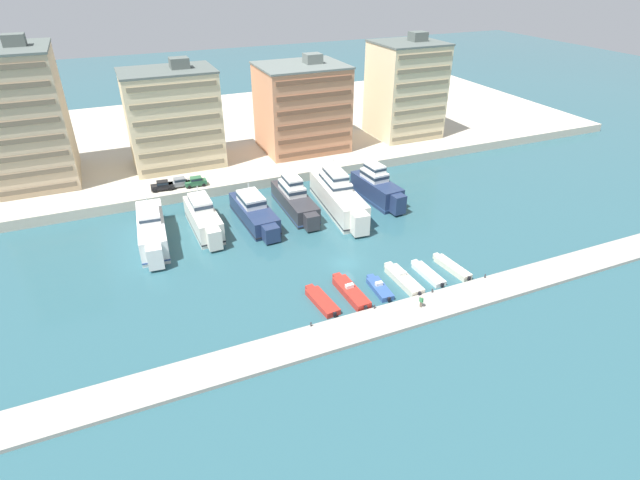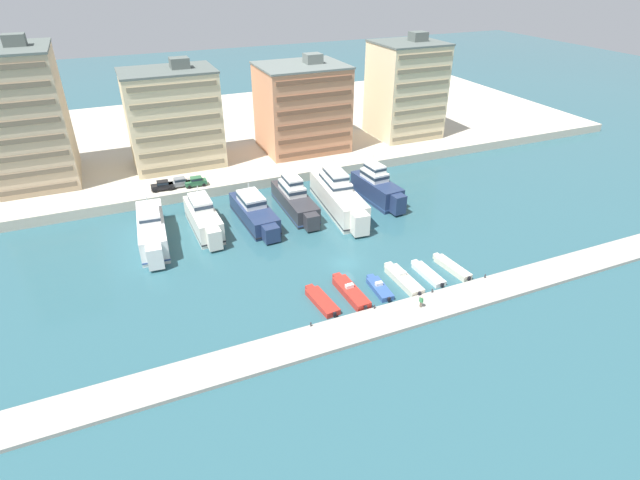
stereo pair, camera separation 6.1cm
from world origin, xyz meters
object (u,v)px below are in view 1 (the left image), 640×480
at_px(yacht_ivory_left, 204,218).
at_px(motorboat_red_left, 351,292).
at_px(yacht_white_far_left, 152,230).
at_px(yacht_ivory_center, 338,196).
at_px(motorboat_blue_mid_left, 379,288).
at_px(car_green_mid_left, 196,181).
at_px(yacht_navy_mid_left, 254,212).
at_px(motorboat_cream_center_right, 452,267).
at_px(motorboat_cream_center_left, 403,279).
at_px(motorboat_white_center, 428,274).
at_px(car_grey_left, 179,182).
at_px(car_black_far_left, 162,185).
at_px(pedestrian_near_edge, 421,301).
at_px(yacht_navy_center_right, 377,188).
at_px(yacht_charcoal_center_left, 295,199).
at_px(motorboat_red_far_left, 322,301).

bearing_deg(yacht_ivory_left, motorboat_red_left, -61.32).
relative_size(yacht_white_far_left, yacht_ivory_center, 0.85).
relative_size(yacht_ivory_center, motorboat_blue_mid_left, 3.48).
bearing_deg(car_green_mid_left, yacht_navy_mid_left, -64.90).
bearing_deg(yacht_ivory_center, motorboat_cream_center_right, -74.29).
bearing_deg(yacht_ivory_left, motorboat_cream_center_left, -49.50).
xyz_separation_m(motorboat_cream_center_left, motorboat_white_center, (4.20, 0.01, -0.14)).
bearing_deg(motorboat_cream_center_left, car_grey_left, 119.71).
relative_size(car_black_far_left, pedestrian_near_edge, 2.48).
bearing_deg(car_grey_left, motorboat_white_center, -56.16).
height_order(motorboat_red_left, motorboat_cream_center_left, motorboat_red_left).
distance_m(yacht_navy_center_right, car_green_mid_left, 34.70).
bearing_deg(car_grey_left, motorboat_cream_center_left, -60.29).
distance_m(car_black_far_left, pedestrian_near_edge, 54.93).
bearing_deg(motorboat_blue_mid_left, car_black_far_left, 118.72).
xyz_separation_m(motorboat_cream_center_right, pedestrian_near_edge, (-9.64, -6.32, 1.03)).
distance_m(motorboat_cream_center_left, car_black_far_left, 50.12).
xyz_separation_m(yacht_ivory_left, yacht_ivory_center, (24.14, -1.89, 0.38)).
relative_size(motorboat_white_center, car_green_mid_left, 1.75).
bearing_deg(motorboat_cream_center_left, car_green_mid_left, 117.05).
bearing_deg(car_green_mid_left, motorboat_cream_center_right, -54.58).
distance_m(yacht_ivory_left, yacht_navy_center_right, 32.57).
xyz_separation_m(motorboat_white_center, car_black_far_left, (-31.49, 41.95, 2.55)).
bearing_deg(motorboat_cream_center_right, car_black_far_left, 130.28).
bearing_deg(yacht_ivory_center, yacht_navy_center_right, 5.09).
xyz_separation_m(motorboat_red_left, car_grey_left, (-15.79, 42.01, 2.36)).
xyz_separation_m(yacht_charcoal_center_left, motorboat_red_left, (-2.30, -27.58, -1.66)).
height_order(yacht_navy_center_right, car_black_far_left, yacht_navy_center_right).
distance_m(motorboat_cream_center_right, car_black_far_left, 55.18).
bearing_deg(motorboat_red_left, yacht_ivory_center, 68.56).
xyz_separation_m(yacht_ivory_center, motorboat_cream_center_left, (-1.35, -24.78, -2.15)).
bearing_deg(motorboat_white_center, motorboat_red_far_left, 179.89).
bearing_deg(motorboat_cream_center_left, yacht_white_far_left, 140.30).
relative_size(yacht_ivory_left, motorboat_cream_center_right, 2.08).
height_order(yacht_ivory_center, motorboat_red_far_left, yacht_ivory_center).
bearing_deg(motorboat_blue_mid_left, yacht_ivory_center, 77.79).
bearing_deg(car_black_far_left, yacht_white_far_left, -103.93).
bearing_deg(motorboat_red_left, motorboat_cream_center_right, -0.98).
xyz_separation_m(yacht_navy_mid_left, yacht_navy_center_right, (23.83, -0.76, 0.69)).
distance_m(yacht_navy_mid_left, yacht_charcoal_center_left, 8.21).
relative_size(yacht_navy_center_right, motorboat_white_center, 2.12).
xyz_separation_m(yacht_navy_center_right, pedestrian_near_edge, (-11.06, -31.94, -1.06)).
relative_size(yacht_navy_mid_left, motorboat_red_left, 1.98).
bearing_deg(motorboat_red_left, yacht_white_far_left, 131.72).
height_order(yacht_charcoal_center_left, pedestrian_near_edge, yacht_charcoal_center_left).
relative_size(motorboat_white_center, motorboat_cream_center_right, 0.94).
relative_size(yacht_charcoal_center_left, motorboat_red_far_left, 2.40).
bearing_deg(motorboat_red_left, yacht_navy_mid_left, 102.45).
relative_size(yacht_charcoal_center_left, motorboat_cream_center_right, 2.33).
height_order(yacht_navy_mid_left, yacht_navy_center_right, yacht_navy_center_right).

